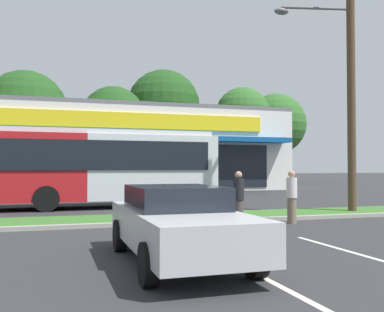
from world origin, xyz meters
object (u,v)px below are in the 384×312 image
city_bus (70,166)px  car_2 (178,222)px  utility_pole (347,62)px  pedestrian_mid (239,199)px  pedestrian_by_pole (292,197)px

city_bus → car_2: 11.53m
utility_pole → pedestrian_mid: 7.35m
pedestrian_mid → car_2: bearing=170.0°
pedestrian_by_pole → pedestrian_mid: 1.85m
utility_pole → car_2: utility_pole is taller
utility_pole → pedestrian_by_pole: utility_pole is taller
city_bus → pedestrian_mid: bearing=-59.9°
utility_pole → pedestrian_by_pole: 6.11m
city_bus → pedestrian_mid: 8.59m
utility_pole → city_bus: size_ratio=0.85×
pedestrian_mid → utility_pole: bearing=-43.3°
car_2 → pedestrian_mid: bearing=144.2°
city_bus → car_2: size_ratio=2.72×
car_2 → pedestrian_by_pole: (4.79, 4.30, 0.09)m
pedestrian_by_pole → pedestrian_mid: (-1.84, -0.20, -0.01)m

